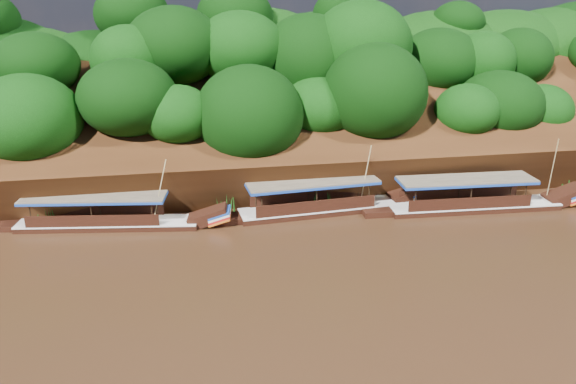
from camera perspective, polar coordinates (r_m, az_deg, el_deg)
The scene contains 6 objects.
ground at distance 33.59m, azimuth 7.30°, elevation -7.24°, with size 160.00×160.00×0.00m, color black.
riverbank at distance 53.65m, azimuth 0.21°, elevation 5.62°, with size 120.00×30.06×19.40m.
boat_0 at distance 43.48m, azimuth 19.29°, elevation -0.95°, with size 14.99×3.03×5.92m.
boat_1 at distance 40.73m, azimuth 4.47°, elevation -1.23°, with size 14.34×3.35×5.43m.
boat_2 at distance 39.73m, azimuth -16.80°, elevation -2.71°, with size 14.43×3.82×5.12m.
reeds at distance 40.91m, azimuth -1.28°, elevation -0.59°, with size 50.25×2.32×2.12m.
Camera 1 is at (-9.41, -28.35, 15.38)m, focal length 35.00 mm.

